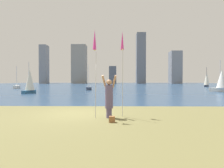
# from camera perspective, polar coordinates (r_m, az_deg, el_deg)

# --- Properties ---
(ground) EXTENTS (120.00, 138.00, 0.12)m
(ground) POSITION_cam_1_polar(r_m,az_deg,el_deg) (60.97, -0.92, -0.56)
(ground) COLOR brown
(person) EXTENTS (0.73, 0.54, 1.98)m
(person) POSITION_cam_1_polar(r_m,az_deg,el_deg) (8.80, -0.89, -3.87)
(person) COLOR #594C72
(person) RESTS_ON ground
(kite_flag_left) EXTENTS (0.16, 0.77, 4.00)m
(kite_flag_left) POSITION_cam_1_polar(r_m,az_deg,el_deg) (8.71, -5.20, 12.15)
(kite_flag_left) COLOR #B2B2B7
(kite_flag_left) RESTS_ON ground
(kite_flag_right) EXTENTS (0.16, 0.78, 4.13)m
(kite_flag_right) POSITION_cam_1_polar(r_m,az_deg,el_deg) (9.48, 3.11, 11.99)
(kite_flag_right) COLOR #B2B2B7
(kite_flag_right) RESTS_ON ground
(bag) EXTENTS (0.25, 0.20, 0.25)m
(bag) POSITION_cam_1_polar(r_m,az_deg,el_deg) (7.99, -0.02, -10.51)
(bag) COLOR brown
(bag) RESTS_ON ground
(sailboat_0) EXTENTS (1.52, 2.93, 4.74)m
(sailboat_0) POSITION_cam_1_polar(r_m,az_deg,el_deg) (45.12, -26.61, -0.74)
(sailboat_0) COLOR silver
(sailboat_0) RESTS_ON ground
(sailboat_1) EXTENTS (2.84, 2.12, 4.75)m
(sailboat_1) POSITION_cam_1_polar(r_m,az_deg,el_deg) (33.10, 29.95, 1.03)
(sailboat_1) COLOR white
(sailboat_1) RESTS_ON ground
(sailboat_3) EXTENTS (1.40, 2.51, 4.19)m
(sailboat_3) POSITION_cam_1_polar(r_m,az_deg,el_deg) (27.77, -23.43, 0.88)
(sailboat_3) COLOR #2D6084
(sailboat_3) RESTS_ON ground
(sailboat_4) EXTENTS (2.08, 2.60, 5.23)m
(sailboat_4) POSITION_cam_1_polar(r_m,az_deg,el_deg) (56.65, 26.47, 1.25)
(sailboat_4) COLOR #333D51
(sailboat_4) RESTS_ON ground
(sailboat_8) EXTENTS (1.31, 2.17, 4.51)m
(sailboat_8) POSITION_cam_1_polar(r_m,az_deg,el_deg) (34.10, -7.04, -1.31)
(sailboat_8) COLOR #333D51
(sailboat_8) RESTS_ON ground
(skyline_tower_0) EXTENTS (3.61, 5.58, 20.33)m
(skyline_tower_0) POSITION_cam_1_polar(r_m,az_deg,el_deg) (108.14, -19.64, 5.54)
(skyline_tower_0) COLOR gray
(skyline_tower_0) RESTS_ON ground
(skyline_tower_1) EXTENTS (7.70, 6.49, 20.75)m
(skyline_tower_1) POSITION_cam_1_polar(r_m,az_deg,el_deg) (105.24, -9.76, 5.82)
(skyline_tower_1) COLOR gray
(skyline_tower_1) RESTS_ON ground
(skyline_tower_2) EXTENTS (3.70, 7.77, 8.89)m
(skyline_tower_2) POSITION_cam_1_polar(r_m,az_deg,el_deg) (99.50, 0.22, 2.69)
(skyline_tower_2) COLOR #565B66
(skyline_tower_2) RESTS_ON ground
(skyline_tower_3) EXTENTS (4.63, 5.45, 26.31)m
(skyline_tower_3) POSITION_cam_1_polar(r_m,az_deg,el_deg) (101.75, 8.60, 7.56)
(skyline_tower_3) COLOR slate
(skyline_tower_3) RESTS_ON ground
(skyline_tower_4) EXTENTS (5.51, 6.20, 16.63)m
(skyline_tower_4) POSITION_cam_1_polar(r_m,az_deg,el_deg) (104.03, 18.41, 4.70)
(skyline_tower_4) COLOR gray
(skyline_tower_4) RESTS_ON ground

